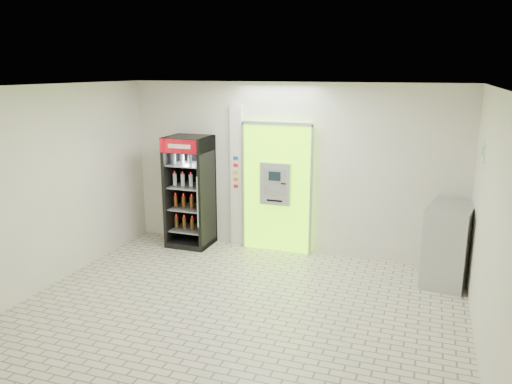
% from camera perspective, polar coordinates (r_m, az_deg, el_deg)
% --- Properties ---
extents(ground, '(6.00, 6.00, 0.00)m').
position_cam_1_polar(ground, '(7.05, -1.99, -13.21)').
color(ground, '#BEB59E').
rests_on(ground, ground).
extents(room_shell, '(6.00, 6.00, 6.00)m').
position_cam_1_polar(room_shell, '(6.42, -2.12, 1.58)').
color(room_shell, silver).
rests_on(room_shell, ground).
extents(atm_assembly, '(1.30, 0.24, 2.33)m').
position_cam_1_polar(atm_assembly, '(8.86, 2.43, 0.57)').
color(atm_assembly, '#7CE905').
rests_on(atm_assembly, ground).
extents(pillar, '(0.22, 0.11, 2.60)m').
position_cam_1_polar(pillar, '(9.12, -2.19, 1.78)').
color(pillar, silver).
rests_on(pillar, ground).
extents(beverage_cooler, '(0.77, 0.73, 2.04)m').
position_cam_1_polar(beverage_cooler, '(9.26, -7.52, -0.19)').
color(beverage_cooler, black).
rests_on(beverage_cooler, ground).
extents(steel_cabinet, '(0.78, 1.02, 1.22)m').
position_cam_1_polar(steel_cabinet, '(8.17, 21.09, -5.63)').
color(steel_cabinet, '#A5A7AC').
rests_on(steel_cabinet, ground).
extents(exit_sign, '(0.02, 0.22, 0.26)m').
position_cam_1_polar(exit_sign, '(7.35, 24.55, 4.12)').
color(exit_sign, white).
rests_on(exit_sign, room_shell).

